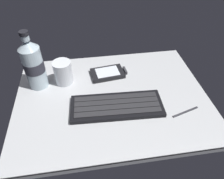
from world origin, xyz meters
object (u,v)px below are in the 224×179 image
juice_cup (63,73)px  stylus_pen (186,111)px  keyboard (117,106)px  water_bottle (33,64)px  handheld_device (109,73)px

juice_cup → stylus_pen: bearing=-28.6°
keyboard → juice_cup: 22.79cm
water_bottle → stylus_pen: water_bottle is taller
handheld_device → stylus_pen: handheld_device is taller
handheld_device → juice_cup: juice_cup is taller
keyboard → handheld_device: bearing=90.3°
keyboard → water_bottle: bearing=149.5°
juice_cup → water_bottle: 10.28cm
juice_cup → handheld_device: bearing=5.6°
juice_cup → keyboard: bearing=-42.9°
handheld_device → water_bottle: 26.78cm
keyboard → juice_cup: size_ratio=3.47×
keyboard → stylus_pen: bearing=-13.6°
keyboard → stylus_pen: size_ratio=3.11×
keyboard → handheld_device: size_ratio=2.20×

